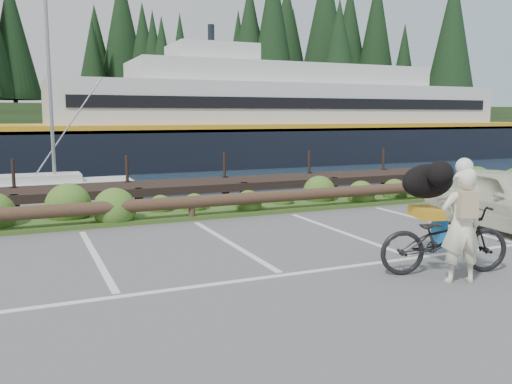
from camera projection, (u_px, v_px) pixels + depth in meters
ground at (273, 269)px, 9.00m from camera, size 72.00×72.00×0.00m
harbor_backdrop at (49, 132)px, 80.37m from camera, size 170.00×160.00×30.00m
vegetation_strip at (184, 213)px, 13.80m from camera, size 34.00×1.60×0.10m
log_rail at (192, 220)px, 13.17m from camera, size 32.00×0.30×0.60m
bicycle at (444, 239)px, 8.69m from camera, size 2.26×1.30×1.12m
cyclist at (461, 226)px, 8.15m from camera, size 0.73×0.58×1.76m
dog at (428, 181)px, 9.24m from camera, size 0.76×1.12×0.59m
parked_car at (507, 199)px, 11.95m from camera, size 1.90×4.17×1.39m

